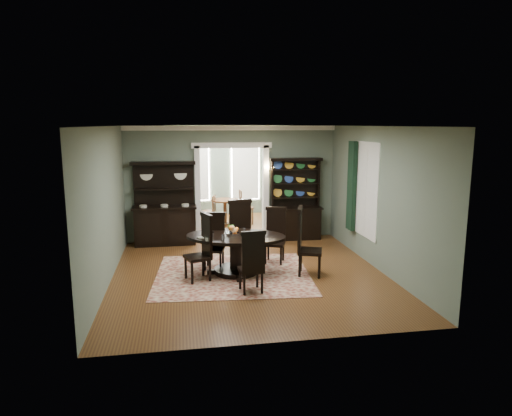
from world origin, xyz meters
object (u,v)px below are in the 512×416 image
Objects in this scene: welsh_dresser at (295,210)px; parlor_table at (225,208)px; dining_table at (236,247)px; sideboard at (165,216)px.

welsh_dresser reaches higher than parlor_table.
sideboard is at bearing 136.26° from dining_table.
parlor_table is (1.74, 2.02, -0.23)m from sideboard.
dining_table is 2.79× the size of parlor_table.
sideboard is 2.51× the size of parlor_table.
dining_table is 3.03m from sideboard.
sideboard is 3.43m from welsh_dresser.
welsh_dresser is (1.93, 2.64, 0.22)m from dining_table.
sideboard is at bearing -178.14° from welsh_dresser.
welsh_dresser is at bearing 0.05° from sideboard.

